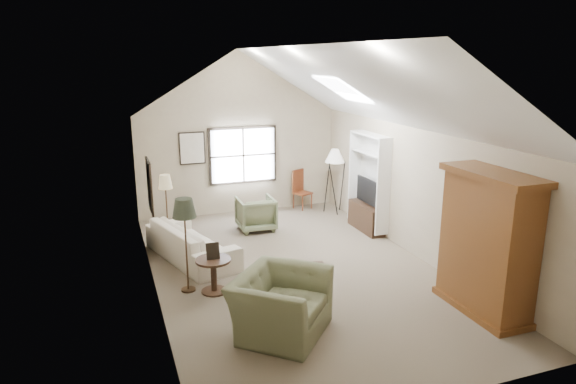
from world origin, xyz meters
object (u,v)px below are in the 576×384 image
object	(u,v)px
armchair_near	(280,304)
armchair_far	(256,214)
side_table	(214,276)
side_chair	(303,190)
sofa	(191,242)
armoire	(487,243)
coffee_table	(302,279)

from	to	relation	value
armchair_near	armchair_far	world-z (taller)	armchair_near
side_table	side_chair	bearing A→B (deg)	51.95
sofa	armchair_near	bearing A→B (deg)	175.83
armoire	side_table	world-z (taller)	armoire
armoire	coffee_table	world-z (taller)	armoire
sofa	coffee_table	distance (m)	2.55
side_table	coffee_table	bearing A→B (deg)	-18.45
armchair_far	side_chair	bearing A→B (deg)	-141.78
side_table	armoire	bearing A→B (deg)	-28.33
armoire	side_chair	bearing A→B (deg)	95.50
armchair_far	side_chair	size ratio (longest dim) A/B	0.82
armchair_far	side_chair	xyz separation A→B (m)	(1.61, 1.21, 0.13)
side_table	side_chair	world-z (taller)	side_chair
coffee_table	side_chair	bearing A→B (deg)	68.43
side_chair	side_table	bearing A→B (deg)	-151.90
sofa	coffee_table	world-z (taller)	sofa
armchair_far	side_table	size ratio (longest dim) A/B	1.40
armchair_far	side_chair	distance (m)	2.02
coffee_table	sofa	bearing A→B (deg)	125.86
sofa	armchair_far	bearing A→B (deg)	-69.95
armoire	armchair_near	bearing A→B (deg)	172.08
sofa	side_chair	distance (m)	4.11
sofa	side_chair	size ratio (longest dim) A/B	2.34
armoire	side_table	bearing A→B (deg)	151.67
side_chair	sofa	bearing A→B (deg)	-166.93
armoire	armchair_near	world-z (taller)	armoire
coffee_table	armoire	bearing A→B (deg)	-33.40
armchair_near	coffee_table	bearing A→B (deg)	7.77
armchair_near	armchair_far	bearing A→B (deg)	29.95
side_table	side_chair	distance (m)	5.17
armchair_far	side_table	xyz separation A→B (m)	(-1.57, -2.86, -0.08)
side_table	armchair_near	bearing A→B (deg)	-68.62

